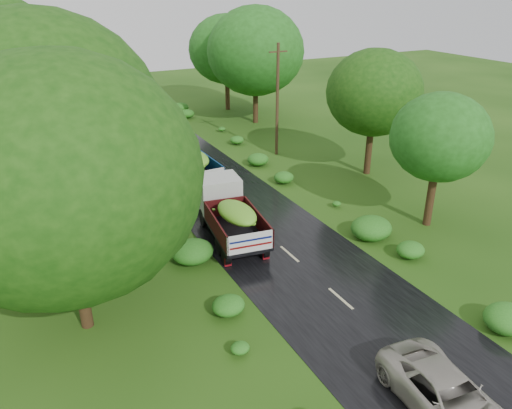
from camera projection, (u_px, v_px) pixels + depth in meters
ground at (412, 361)px, 16.75m from camera, size 120.00×120.00×0.00m
road at (326, 286)px, 20.79m from camera, size 6.50×80.00×0.02m
road_lines at (313, 274)px, 21.59m from camera, size 0.12×69.60×0.00m
truck_near at (229, 211)px, 24.24m from camera, size 2.89×6.20×2.51m
truck_far at (186, 159)px, 31.00m from camera, size 2.30×6.21×2.59m
car at (447, 396)px, 14.45m from camera, size 2.57×4.81×1.29m
utility_pole at (277, 99)px, 34.82m from camera, size 1.37×0.22×7.83m
trees_left at (14, 85)px, 26.36m from camera, size 5.63×32.95×9.59m
trees_right at (285, 67)px, 38.09m from camera, size 5.30×31.21×7.98m
shrubs at (235, 201)px, 27.93m from camera, size 11.90×44.00×0.70m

